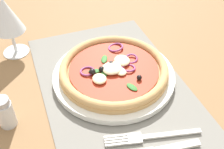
% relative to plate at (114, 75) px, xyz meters
% --- Properties ---
extents(ground_plane, '(1.90, 1.40, 0.02)m').
position_rel_plate_xyz_m(ground_plane, '(-0.02, 0.01, -0.02)').
color(ground_plane, olive).
extents(placemat, '(0.46, 0.30, 0.00)m').
position_rel_plate_xyz_m(placemat, '(-0.02, 0.01, -0.01)').
color(placemat, slate).
rests_on(placemat, ground_plane).
extents(plate, '(0.27, 0.27, 0.01)m').
position_rel_plate_xyz_m(plate, '(0.00, 0.00, 0.00)').
color(plate, silver).
rests_on(plate, placemat).
extents(pizza, '(0.24, 0.24, 0.03)m').
position_rel_plate_xyz_m(pizza, '(0.00, 0.00, 0.02)').
color(pizza, tan).
rests_on(pizza, plate).
extents(fork, '(0.05, 0.18, 0.00)m').
position_rel_plate_xyz_m(fork, '(-0.17, -0.00, -0.00)').
color(fork, silver).
rests_on(fork, placemat).
extents(wine_glass, '(0.07, 0.07, 0.15)m').
position_rel_plate_xyz_m(wine_glass, '(0.18, 0.19, 0.09)').
color(wine_glass, silver).
rests_on(wine_glass, ground_plane).
extents(pepper_shaker, '(0.03, 0.03, 0.07)m').
position_rel_plate_xyz_m(pepper_shaker, '(-0.05, 0.23, 0.02)').
color(pepper_shaker, silver).
rests_on(pepper_shaker, ground_plane).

